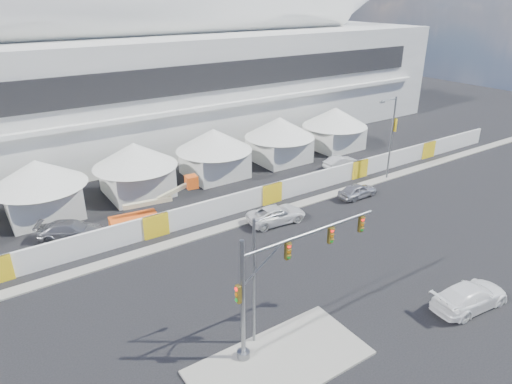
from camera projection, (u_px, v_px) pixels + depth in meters
ground at (325, 299)px, 30.75m from camera, size 160.00×160.00×0.00m
median_island at (280, 362)px, 25.37m from camera, size 10.00×5.00×0.15m
far_curb at (384, 178)px, 50.46m from camera, size 80.00×1.20×0.12m
stadium at (174, 67)px, 62.93m from camera, size 80.00×24.80×21.98m
tent_row at (177, 156)px, 47.97m from camera, size 53.40×8.40×5.40m
hoarding_fence at (271, 193)px, 44.43m from camera, size 70.00×0.25×2.00m
scaffold_tower at (386, 74)px, 79.23m from camera, size 4.40×4.40×12.00m
sedan_silver at (358, 191)px, 45.68m from camera, size 1.75×4.29×1.46m
pickup_curb at (277, 214)px, 40.77m from camera, size 3.03×5.62×1.50m
pickup_near at (470, 296)px, 29.67m from camera, size 2.85×5.92×1.66m
lot_car_a at (340, 162)px, 53.47m from camera, size 1.57×4.29×1.40m
lot_car_c at (71, 230)px, 37.93m from camera, size 4.56×5.85×1.58m
traffic_mast at (273, 284)px, 24.99m from camera, size 9.64×0.73×7.52m
streetlight_median at (257, 273)px, 25.14m from camera, size 2.22×0.22×8.03m
streetlight_curb at (391, 133)px, 48.44m from camera, size 2.69×0.61×9.09m
boom_lift at (142, 216)px, 39.76m from camera, size 8.07×2.31×4.04m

